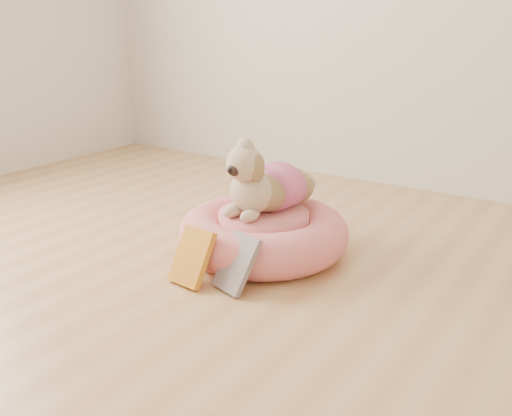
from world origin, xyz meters
The scene contains 4 objects.
pet_bed centered at (-0.14, 1.09, 0.08)m, with size 0.64×0.64×0.16m.
dog centered at (-0.15, 1.11, 0.31)m, with size 0.28×0.40×0.30m, color olive, non-canonical shape.
book_yellow centered at (-0.20, 0.74, 0.09)m, with size 0.13×0.02×0.20m, color gold.
book_white centered at (-0.05, 0.79, 0.09)m, with size 0.13×0.02×0.20m, color silver.
Camera 1 is at (0.94, -0.59, 0.84)m, focal length 40.00 mm.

